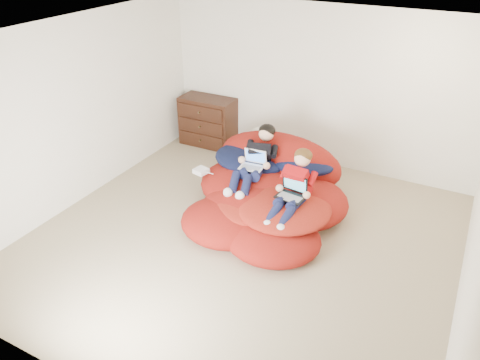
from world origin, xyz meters
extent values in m
cube|color=tan|center=(0.00, 0.00, -0.12)|extent=(5.10, 5.10, 0.25)
cube|color=white|center=(0.00, 2.51, 1.25)|extent=(5.10, 0.02, 2.50)
cube|color=white|center=(0.00, -2.51, 1.25)|extent=(5.10, 0.02, 2.50)
cube|color=white|center=(-2.51, 0.00, 1.25)|extent=(0.02, 5.10, 2.50)
cube|color=silver|center=(0.00, 0.00, 2.51)|extent=(5.10, 5.10, 0.02)
cube|color=#33190E|center=(-1.86, 2.25, 0.43)|extent=(0.95, 0.49, 0.85)
cube|color=#33190E|center=(-1.86, 2.01, 0.17)|extent=(0.85, 0.03, 0.20)
cylinder|color=#4C3F26|center=(-1.86, 1.99, 0.17)|extent=(0.03, 0.06, 0.03)
cube|color=#33190E|center=(-1.86, 2.01, 0.43)|extent=(0.85, 0.03, 0.20)
cylinder|color=#4C3F26|center=(-1.86, 1.99, 0.43)|extent=(0.03, 0.06, 0.03)
cube|color=#33190E|center=(-1.86, 2.01, 0.68)|extent=(0.85, 0.03, 0.20)
cylinder|color=#4C3F26|center=(-1.86, 1.99, 0.68)|extent=(0.03, 0.06, 0.03)
ellipsoid|color=maroon|center=(-0.35, 0.95, 0.22)|extent=(1.50, 1.34, 0.54)
ellipsoid|color=maroon|center=(0.40, 0.88, 0.20)|extent=(1.33, 1.30, 0.48)
ellipsoid|color=maroon|center=(-0.01, 0.47, 0.18)|extent=(1.54, 1.23, 0.49)
ellipsoid|color=maroon|center=(-0.27, 0.06, 0.14)|extent=(1.19, 1.09, 0.40)
ellipsoid|color=maroon|center=(0.39, 0.04, 0.13)|extent=(1.21, 1.10, 0.40)
ellipsoid|color=maroon|center=(-0.17, 1.48, 0.40)|extent=(1.90, 0.84, 0.84)
ellipsoid|color=#0F1638|center=(-0.50, 1.23, 0.48)|extent=(1.11, 0.91, 0.28)
ellipsoid|color=#0F1638|center=(0.19, 1.38, 0.52)|extent=(1.00, 0.70, 0.24)
ellipsoid|color=#A42417|center=(0.37, 0.42, 0.34)|extent=(1.20, 1.20, 0.22)
ellipsoid|color=#A42417|center=(-0.05, 0.27, 0.30)|extent=(0.90, 0.81, 0.16)
ellipsoid|color=beige|center=(-0.53, 1.71, 0.62)|extent=(0.49, 0.31, 0.31)
cube|color=black|center=(-0.29, 1.11, 0.65)|extent=(0.41, 0.49, 0.44)
sphere|color=#EBB390|center=(-0.29, 1.26, 0.90)|extent=(0.22, 0.22, 0.22)
ellipsoid|color=black|center=(-0.29, 1.29, 0.94)|extent=(0.24, 0.23, 0.18)
cylinder|color=#13193C|center=(-0.38, 0.79, 0.51)|extent=(0.23, 0.37, 0.19)
cylinder|color=#13193C|center=(-0.38, 0.48, 0.48)|extent=(0.20, 0.35, 0.22)
sphere|color=white|center=(-0.38, 0.31, 0.42)|extent=(0.13, 0.13, 0.13)
cylinder|color=#13193C|center=(-0.20, 0.79, 0.51)|extent=(0.23, 0.37, 0.19)
cylinder|color=#13193C|center=(-0.20, 0.48, 0.48)|extent=(0.20, 0.35, 0.22)
sphere|color=white|center=(-0.20, 0.31, 0.42)|extent=(0.13, 0.13, 0.13)
cube|color=red|center=(0.44, 0.68, 0.61)|extent=(0.32, 0.36, 0.46)
sphere|color=#EBB390|center=(0.44, 0.78, 0.89)|extent=(0.21, 0.21, 0.21)
ellipsoid|color=#4B3114|center=(0.44, 0.81, 0.93)|extent=(0.23, 0.22, 0.18)
cylinder|color=#13193C|center=(0.35, 0.42, 0.45)|extent=(0.16, 0.35, 0.19)
cylinder|color=#13193C|center=(0.35, 0.13, 0.42)|extent=(0.14, 0.33, 0.22)
sphere|color=white|center=(0.35, -0.04, 0.36)|extent=(0.12, 0.12, 0.12)
cylinder|color=#13193C|center=(0.52, 0.42, 0.45)|extent=(0.16, 0.35, 0.19)
cylinder|color=#13193C|center=(0.52, 0.13, 0.42)|extent=(0.14, 0.33, 0.22)
sphere|color=white|center=(0.52, -0.04, 0.36)|extent=(0.12, 0.12, 0.12)
cube|color=white|center=(-0.29, 0.81, 0.58)|extent=(0.33, 0.24, 0.01)
cube|color=gray|center=(-0.29, 0.79, 0.58)|extent=(0.27, 0.14, 0.00)
cube|color=white|center=(-0.29, 0.93, 0.69)|extent=(0.32, 0.08, 0.22)
cube|color=#3F78D6|center=(-0.29, 0.93, 0.69)|extent=(0.28, 0.06, 0.18)
cube|color=black|center=(0.44, 0.44, 0.51)|extent=(0.38, 0.28, 0.01)
cube|color=gray|center=(0.44, 0.42, 0.52)|extent=(0.31, 0.17, 0.00)
cube|color=black|center=(0.44, 0.57, 0.64)|extent=(0.35, 0.08, 0.24)
cube|color=teal|center=(0.44, 0.56, 0.64)|extent=(0.31, 0.06, 0.20)
cube|color=white|center=(-1.00, 0.65, 0.42)|extent=(0.21, 0.21, 0.07)
camera|label=1|loc=(2.20, -4.23, 3.54)|focal=35.00mm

